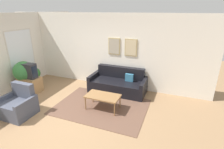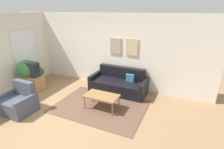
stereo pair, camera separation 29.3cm
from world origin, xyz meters
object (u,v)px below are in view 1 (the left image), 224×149
Objects in this scene: couch at (118,84)px; coffee_table at (103,97)px; potted_plant_tall at (24,72)px; armchair at (18,105)px; tv at (28,71)px.

couch is 2.00× the size of coffee_table.
potted_plant_tall is at bearing 177.42° from coffee_table.
couch is 3.21m from armchair.
armchair is at bearing -56.68° from tv.
tv reaches higher than coffee_table.
coffee_table is at bearing 5.91° from armchair.
couch is at bearing 19.74° from potted_plant_tall.
armchair is at bearing -50.75° from potted_plant_tall.
potted_plant_tall is (-1.05, 1.28, 0.43)m from armchair.
tv is 0.22m from potted_plant_tall.
armchair is (-2.11, -2.42, -0.01)m from couch.
coffee_table is 1.15× the size of armchair.
potted_plant_tall is (-0.21, 0.01, -0.07)m from tv.
armchair reaches higher than couch.
couch is 3.20m from tv.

